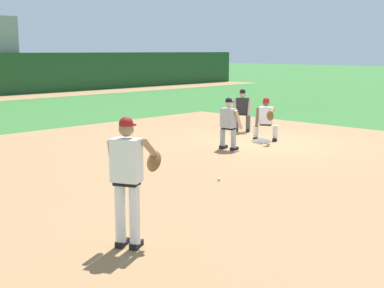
# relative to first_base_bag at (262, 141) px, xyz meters

# --- Properties ---
(ground_plane) EXTENTS (160.00, 160.00, 0.00)m
(ground_plane) POSITION_rel_first_base_bag_xyz_m (0.00, 0.00, -0.04)
(ground_plane) COLOR #336B2D
(infield_dirt_patch) EXTENTS (18.00, 18.00, 0.01)m
(infield_dirt_patch) POSITION_rel_first_base_bag_xyz_m (-4.16, -1.97, -0.04)
(infield_dirt_patch) COLOR #9E754C
(infield_dirt_patch) RESTS_ON ground
(first_base_bag) EXTENTS (0.38, 0.38, 0.09)m
(first_base_bag) POSITION_rel_first_base_bag_xyz_m (0.00, 0.00, 0.00)
(first_base_bag) COLOR white
(first_base_bag) RESTS_ON ground
(baseball) EXTENTS (0.07, 0.07, 0.07)m
(baseball) POSITION_rel_first_base_bag_xyz_m (-4.49, -2.25, -0.01)
(baseball) COLOR white
(baseball) RESTS_ON ground
(pitcher) EXTENTS (0.83, 0.59, 1.86)m
(pitcher) POSITION_rel_first_base_bag_xyz_m (-8.28, -3.94, 1.01)
(pitcher) COLOR black
(pitcher) RESTS_ON ground
(first_baseman) EXTENTS (0.84, 0.99, 1.34)m
(first_baseman) POSITION_rel_first_base_bag_xyz_m (0.34, 0.11, 0.69)
(first_baseman) COLOR black
(first_baseman) RESTS_ON ground
(baserunner) EXTENTS (0.43, 0.59, 1.46)m
(baserunner) POSITION_rel_first_base_bag_xyz_m (-1.55, -0.01, 0.75)
(baserunner) COLOR black
(baserunner) RESTS_ON ground
(umpire) EXTENTS (0.63, 0.68, 1.46)m
(umpire) POSITION_rel_first_base_bag_xyz_m (1.32, 1.83, 0.75)
(umpire) COLOR black
(umpire) RESTS_ON ground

